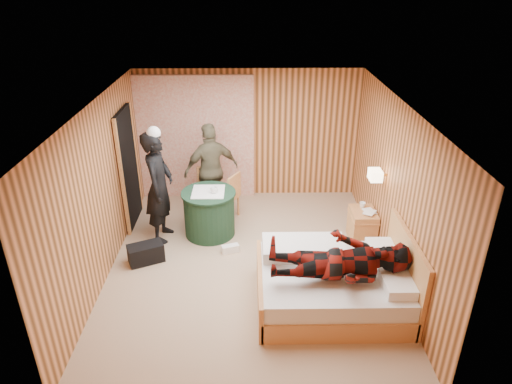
{
  "coord_description": "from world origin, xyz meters",
  "views": [
    {
      "loc": [
        0.02,
        -5.83,
        4.1
      ],
      "look_at": [
        0.11,
        0.4,
        1.05
      ],
      "focal_mm": 32.0,
      "sensor_mm": 36.0,
      "label": 1
    }
  ],
  "objects_px": {
    "man_at_table": "(211,170)",
    "man_on_bed": "(342,252)",
    "nightstand": "(362,225)",
    "chair_near": "(230,193)",
    "round_table": "(209,213)",
    "woman_standing": "(159,187)",
    "bed": "(333,283)",
    "duffel_bag": "(146,253)",
    "chair_far": "(210,187)",
    "wall_lamp": "(375,175)"
  },
  "relations": [
    {
      "from": "woman_standing",
      "to": "bed",
      "type": "bearing_deg",
      "value": -118.11
    },
    {
      "from": "wall_lamp",
      "to": "bed",
      "type": "height_order",
      "value": "wall_lamp"
    },
    {
      "from": "bed",
      "to": "nightstand",
      "type": "relative_size",
      "value": 3.48
    },
    {
      "from": "chair_far",
      "to": "duffel_bag",
      "type": "distance_m",
      "value": 1.82
    },
    {
      "from": "chair_near",
      "to": "man_on_bed",
      "type": "distance_m",
      "value": 3.03
    },
    {
      "from": "bed",
      "to": "woman_standing",
      "type": "relative_size",
      "value": 1.05
    },
    {
      "from": "chair_near",
      "to": "duffel_bag",
      "type": "xyz_separation_m",
      "value": [
        -1.25,
        -1.37,
        -0.36
      ]
    },
    {
      "from": "chair_far",
      "to": "chair_near",
      "type": "bearing_deg",
      "value": -45.9
    },
    {
      "from": "wall_lamp",
      "to": "nightstand",
      "type": "bearing_deg",
      "value": 100.24
    },
    {
      "from": "man_at_table",
      "to": "man_on_bed",
      "type": "distance_m",
      "value": 3.34
    },
    {
      "from": "nightstand",
      "to": "chair_near",
      "type": "xyz_separation_m",
      "value": [
        -2.22,
        0.79,
        0.22
      ]
    },
    {
      "from": "nightstand",
      "to": "woman_standing",
      "type": "relative_size",
      "value": 0.3
    },
    {
      "from": "bed",
      "to": "nightstand",
      "type": "height_order",
      "value": "bed"
    },
    {
      "from": "man_on_bed",
      "to": "chair_far",
      "type": "bearing_deg",
      "value": 123.81
    },
    {
      "from": "round_table",
      "to": "man_at_table",
      "type": "xyz_separation_m",
      "value": [
        0.0,
        0.76,
        0.46
      ]
    },
    {
      "from": "bed",
      "to": "man_at_table",
      "type": "xyz_separation_m",
      "value": [
        -1.79,
        2.58,
        0.56
      ]
    },
    {
      "from": "duffel_bag",
      "to": "round_table",
      "type": "bearing_deg",
      "value": 17.21
    },
    {
      "from": "bed",
      "to": "round_table",
      "type": "height_order",
      "value": "bed"
    },
    {
      "from": "wall_lamp",
      "to": "man_on_bed",
      "type": "bearing_deg",
      "value": -116.32
    },
    {
      "from": "man_at_table",
      "to": "man_on_bed",
      "type": "height_order",
      "value": "man_on_bed"
    },
    {
      "from": "round_table",
      "to": "woman_standing",
      "type": "relative_size",
      "value": 0.48
    },
    {
      "from": "bed",
      "to": "chair_far",
      "type": "height_order",
      "value": "bed"
    },
    {
      "from": "chair_near",
      "to": "nightstand",
      "type": "bearing_deg",
      "value": 99.62
    },
    {
      "from": "chair_far",
      "to": "man_on_bed",
      "type": "height_order",
      "value": "man_on_bed"
    },
    {
      "from": "bed",
      "to": "man_on_bed",
      "type": "bearing_deg",
      "value": -84.16
    },
    {
      "from": "bed",
      "to": "duffel_bag",
      "type": "height_order",
      "value": "bed"
    },
    {
      "from": "woman_standing",
      "to": "duffel_bag",
      "type": "bearing_deg",
      "value": 174.08
    },
    {
      "from": "wall_lamp",
      "to": "man_on_bed",
      "type": "xyz_separation_m",
      "value": [
        -0.77,
        -1.56,
        -0.34
      ]
    },
    {
      "from": "bed",
      "to": "duffel_bag",
      "type": "xyz_separation_m",
      "value": [
        -2.72,
        0.99,
        -0.15
      ]
    },
    {
      "from": "bed",
      "to": "duffel_bag",
      "type": "relative_size",
      "value": 3.73
    },
    {
      "from": "woman_standing",
      "to": "man_on_bed",
      "type": "height_order",
      "value": "woman_standing"
    },
    {
      "from": "round_table",
      "to": "woman_standing",
      "type": "bearing_deg",
      "value": -172.61
    },
    {
      "from": "nightstand",
      "to": "chair_far",
      "type": "xyz_separation_m",
      "value": [
        -2.58,
        0.95,
        0.26
      ]
    },
    {
      "from": "round_table",
      "to": "chair_near",
      "type": "relative_size",
      "value": 1.04
    },
    {
      "from": "wall_lamp",
      "to": "man_on_bed",
      "type": "relative_size",
      "value": 0.15
    },
    {
      "from": "round_table",
      "to": "chair_near",
      "type": "xyz_separation_m",
      "value": [
        0.32,
        0.55,
        0.1
      ]
    },
    {
      "from": "woman_standing",
      "to": "man_at_table",
      "type": "height_order",
      "value": "woman_standing"
    },
    {
      "from": "nightstand",
      "to": "round_table",
      "type": "xyz_separation_m",
      "value": [
        -2.55,
        0.25,
        0.12
      ]
    },
    {
      "from": "nightstand",
      "to": "woman_standing",
      "type": "distance_m",
      "value": 3.39
    },
    {
      "from": "duffel_bag",
      "to": "man_on_bed",
      "type": "relative_size",
      "value": 0.3
    },
    {
      "from": "nightstand",
      "to": "round_table",
      "type": "bearing_deg",
      "value": 174.5
    },
    {
      "from": "wall_lamp",
      "to": "chair_far",
      "type": "bearing_deg",
      "value": 155.5
    },
    {
      "from": "chair_far",
      "to": "chair_near",
      "type": "relative_size",
      "value": 1.06
    },
    {
      "from": "duffel_bag",
      "to": "wall_lamp",
      "type": "bearing_deg",
      "value": -18.91
    },
    {
      "from": "wall_lamp",
      "to": "nightstand",
      "type": "distance_m",
      "value": 1.05
    },
    {
      "from": "nightstand",
      "to": "man_on_bed",
      "type": "relative_size",
      "value": 0.32
    },
    {
      "from": "duffel_bag",
      "to": "woman_standing",
      "type": "bearing_deg",
      "value": 53.99
    },
    {
      "from": "wall_lamp",
      "to": "bed",
      "type": "xyz_separation_m",
      "value": [
        -0.8,
        -1.34,
        -1.0
      ]
    },
    {
      "from": "man_on_bed",
      "to": "round_table",
      "type": "bearing_deg",
      "value": 131.59
    },
    {
      "from": "bed",
      "to": "man_on_bed",
      "type": "height_order",
      "value": "man_on_bed"
    }
  ]
}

